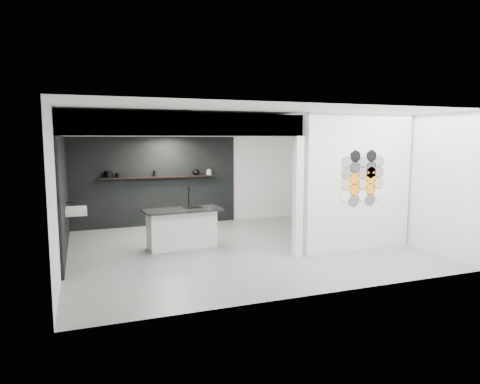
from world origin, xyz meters
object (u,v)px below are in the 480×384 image
partition_panel (359,183)px  glass_bowl (209,173)px  wall_basin (76,211)px  glass_vase (209,172)px  bottle_dark (154,173)px  stockpot (108,175)px  utensil_cup (117,175)px  kitchen_island (182,228)px  kettle (196,172)px

partition_panel → glass_bowl: bearing=118.2°
wall_basin → glass_vase: glass_vase is taller
wall_basin → bottle_dark: size_ratio=3.86×
glass_bowl → stockpot: bearing=180.0°
stockpot → utensil_cup: bearing=0.0°
glass_vase → utensil_cup: size_ratio=1.36×
utensil_cup → glass_vase: bearing=0.0°
bottle_dark → glass_bowl: bearing=0.0°
wall_basin → kitchen_island: kitchen_island is taller
kettle → utensil_cup: kettle is taller
kitchen_island → partition_panel: bearing=-26.7°
glass_vase → utensil_cup: bearing=180.0°
wall_basin → glass_bowl: glass_bowl is taller
bottle_dark → stockpot: bearing=180.0°
stockpot → bottle_dark: bearing=0.0°
utensil_cup → glass_bowl: bearing=0.0°
bottle_dark → utensil_cup: size_ratio=1.36×
kettle → glass_bowl: bearing=6.3°
glass_bowl → utensil_cup: utensil_cup is taller
partition_panel → wall_basin: bearing=161.8°
glass_vase → bottle_dark: bearing=180.0°
kettle → utensil_cup: (-2.05, 0.00, -0.02)m
kitchen_island → utensil_cup: bearing=109.5°
stockpot → wall_basin: bearing=-110.3°
partition_panel → glass_bowl: (-2.08, 3.87, -0.03)m
partition_panel → kettle: partition_panel is taller
glass_vase → bottle_dark: same height
glass_vase → bottle_dark: 1.48m
kitchen_island → stockpot: bearing=113.6°
wall_basin → kitchen_island: 2.15m
partition_panel → bottle_dark: partition_panel is taller
kettle → glass_vase: bearing=6.3°
stockpot → utensil_cup: size_ratio=1.74×
partition_panel → glass_bowl: 4.39m
glass_bowl → glass_vase: (0.00, 0.00, 0.03)m
kettle → bottle_dark: bearing=-173.7°
glass_bowl → bottle_dark: bearing=180.0°
kettle → bottle_dark: kettle is taller
glass_vase → kettle: bearing=180.0°
stockpot → glass_bowl: bearing=0.0°
kettle → glass_vase: size_ratio=1.21×
wall_basin → kitchen_island: (2.07, -0.40, -0.42)m
utensil_cup → wall_basin: bearing=-115.4°
glass_vase → bottle_dark: size_ratio=1.00×
partition_panel → kettle: bearing=122.2°
kitchen_island → wall_basin: bearing=164.7°
stockpot → glass_bowl: size_ratio=1.38×
bottle_dark → utensil_cup: bottle_dark is taller
wall_basin → stockpot: (0.76, 2.07, 0.55)m
partition_panel → wall_basin: size_ratio=4.67×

